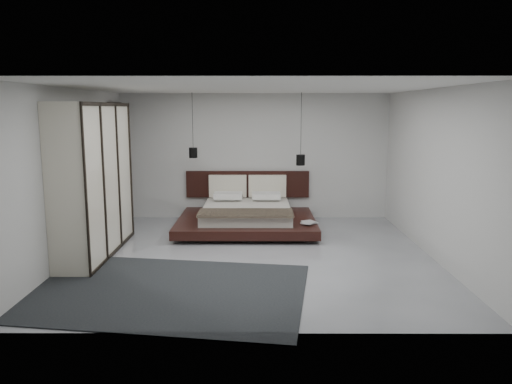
{
  "coord_description": "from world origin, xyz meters",
  "views": [
    {
      "loc": [
        0.07,
        -8.21,
        2.47
      ],
      "look_at": [
        0.04,
        1.2,
        0.89
      ],
      "focal_mm": 35.0,
      "sensor_mm": 36.0,
      "label": 1
    }
  ],
  "objects_px": {
    "lattice_screen": "(117,164)",
    "rug": "(165,290)",
    "bed": "(247,215)",
    "pendant_left": "(193,152)",
    "pendant_right": "(301,160)",
    "wardrobe": "(94,180)"
  },
  "relations": [
    {
      "from": "pendant_right",
      "to": "rug",
      "type": "bearing_deg",
      "value": -118.39
    },
    {
      "from": "bed",
      "to": "pendant_left",
      "type": "height_order",
      "value": "pendant_left"
    },
    {
      "from": "rug",
      "to": "bed",
      "type": "bearing_deg",
      "value": 73.83
    },
    {
      "from": "rug",
      "to": "pendant_right",
      "type": "bearing_deg",
      "value": 61.61
    },
    {
      "from": "pendant_left",
      "to": "wardrobe",
      "type": "relative_size",
      "value": 0.52
    },
    {
      "from": "pendant_left",
      "to": "pendant_right",
      "type": "distance_m",
      "value": 2.29
    },
    {
      "from": "wardrobe",
      "to": "rug",
      "type": "distance_m",
      "value": 2.68
    },
    {
      "from": "bed",
      "to": "rug",
      "type": "bearing_deg",
      "value": -106.17
    },
    {
      "from": "lattice_screen",
      "to": "rug",
      "type": "relative_size",
      "value": 0.68
    },
    {
      "from": "pendant_left",
      "to": "pendant_right",
      "type": "height_order",
      "value": "same"
    },
    {
      "from": "pendant_left",
      "to": "pendant_right",
      "type": "bearing_deg",
      "value": 0.0
    },
    {
      "from": "lattice_screen",
      "to": "rug",
      "type": "xyz_separation_m",
      "value": [
        1.75,
        -4.15,
        -1.29
      ]
    },
    {
      "from": "pendant_left",
      "to": "pendant_right",
      "type": "xyz_separation_m",
      "value": [
        2.28,
        0.0,
        -0.15
      ]
    },
    {
      "from": "bed",
      "to": "wardrobe",
      "type": "relative_size",
      "value": 1.06
    },
    {
      "from": "wardrobe",
      "to": "rug",
      "type": "xyz_separation_m",
      "value": [
        1.5,
        -1.81,
        -1.28
      ]
    },
    {
      "from": "lattice_screen",
      "to": "bed",
      "type": "distance_m",
      "value": 3.02
    },
    {
      "from": "pendant_left",
      "to": "bed",
      "type": "bearing_deg",
      "value": -20.98
    },
    {
      "from": "pendant_left",
      "to": "wardrobe",
      "type": "bearing_deg",
      "value": -122.18
    },
    {
      "from": "pendant_right",
      "to": "wardrobe",
      "type": "distance_m",
      "value": 4.31
    },
    {
      "from": "lattice_screen",
      "to": "wardrobe",
      "type": "distance_m",
      "value": 2.35
    },
    {
      "from": "lattice_screen",
      "to": "pendant_right",
      "type": "distance_m",
      "value": 3.94
    },
    {
      "from": "lattice_screen",
      "to": "pendant_right",
      "type": "bearing_deg",
      "value": -1.53
    }
  ]
}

